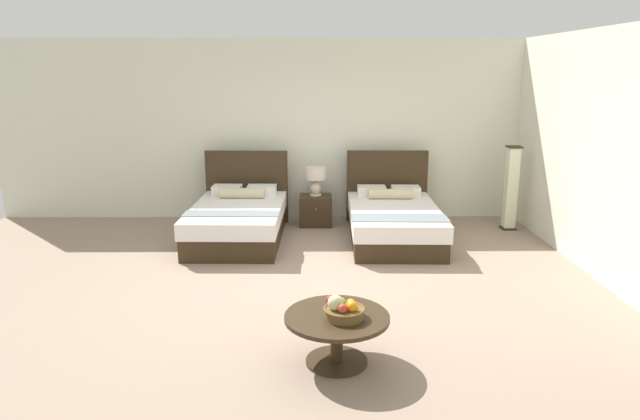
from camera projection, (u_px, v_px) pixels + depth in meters
ground_plane at (316, 281)px, 6.51m from camera, size 10.16×9.46×0.02m
wall_back at (315, 130)px, 9.02m from camera, size 10.16×0.12×2.82m
wall_side_right at (597, 153)px, 6.59m from camera, size 0.12×5.06×2.82m
bed_near_window at (239, 219)px, 8.01m from camera, size 1.30×2.08×1.14m
bed_near_corner at (393, 220)px, 8.04m from camera, size 1.29×2.15×1.13m
nightstand at (315, 210)px, 8.76m from camera, size 0.50×0.45×0.46m
table_lamp at (315, 177)px, 8.66m from camera, size 0.32×0.32×0.44m
coffee_table at (337, 328)px, 4.60m from camera, size 0.86×0.86×0.42m
fruit_bowl at (343, 310)px, 4.51m from camera, size 0.33×0.33×0.19m
loose_apple at (330, 300)px, 4.79m from camera, size 0.07×0.07×0.07m
floor_lamp_corner at (511, 188)px, 8.44m from camera, size 0.20×0.20×1.26m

